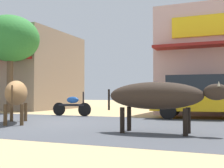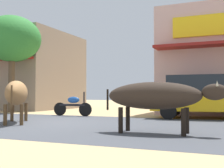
{
  "view_description": "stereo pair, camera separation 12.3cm",
  "coord_description": "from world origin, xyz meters",
  "px_view_note": "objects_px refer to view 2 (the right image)",
  "views": [
    {
      "loc": [
        5.81,
        -8.14,
        0.9
      ],
      "look_at": [
        1.88,
        1.35,
        1.27
      ],
      "focal_mm": 48.15,
      "sensor_mm": 36.0,
      "label": 1
    },
    {
      "loc": [
        5.93,
        -8.09,
        0.9
      ],
      "look_at": [
        1.88,
        1.35,
        1.27
      ],
      "focal_mm": 48.15,
      "sensor_mm": 36.0,
      "label": 2
    }
  ],
  "objects_px": {
    "parked_hatchback_car": "(203,96)",
    "parked_motorcycle": "(73,105)",
    "roadside_tree": "(12,39)",
    "cow_far_dark": "(156,96)",
    "cow_near_brown": "(17,93)"
  },
  "relations": [
    {
      "from": "parked_hatchback_car",
      "to": "cow_far_dark",
      "type": "relative_size",
      "value": 1.44
    },
    {
      "from": "roadside_tree",
      "to": "parked_motorcycle",
      "type": "distance_m",
      "value": 5.61
    },
    {
      "from": "cow_near_brown",
      "to": "parked_motorcycle",
      "type": "bearing_deg",
      "value": 90.31
    },
    {
      "from": "roadside_tree",
      "to": "cow_far_dark",
      "type": "relative_size",
      "value": 1.78
    },
    {
      "from": "cow_far_dark",
      "to": "parked_motorcycle",
      "type": "bearing_deg",
      "value": 137.9
    },
    {
      "from": "parked_hatchback_car",
      "to": "cow_far_dark",
      "type": "distance_m",
      "value": 5.08
    },
    {
      "from": "roadside_tree",
      "to": "cow_near_brown",
      "type": "distance_m",
      "value": 7.0
    },
    {
      "from": "parked_hatchback_car",
      "to": "parked_motorcycle",
      "type": "xyz_separation_m",
      "value": [
        -5.3,
        -0.71,
        -0.38
      ]
    },
    {
      "from": "parked_motorcycle",
      "to": "cow_far_dark",
      "type": "distance_m",
      "value": 6.5
    },
    {
      "from": "roadside_tree",
      "to": "cow_far_dark",
      "type": "bearing_deg",
      "value": -30.68
    },
    {
      "from": "parked_motorcycle",
      "to": "cow_far_dark",
      "type": "bearing_deg",
      "value": -42.1
    },
    {
      "from": "cow_near_brown",
      "to": "cow_far_dark",
      "type": "bearing_deg",
      "value": -9.36
    },
    {
      "from": "parked_hatchback_car",
      "to": "cow_far_dark",
      "type": "xyz_separation_m",
      "value": [
        -0.49,
        -5.06,
        0.03
      ]
    },
    {
      "from": "parked_hatchback_car",
      "to": "cow_near_brown",
      "type": "bearing_deg",
      "value": -141.07
    },
    {
      "from": "parked_hatchback_car",
      "to": "parked_motorcycle",
      "type": "height_order",
      "value": "parked_hatchback_car"
    }
  ]
}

